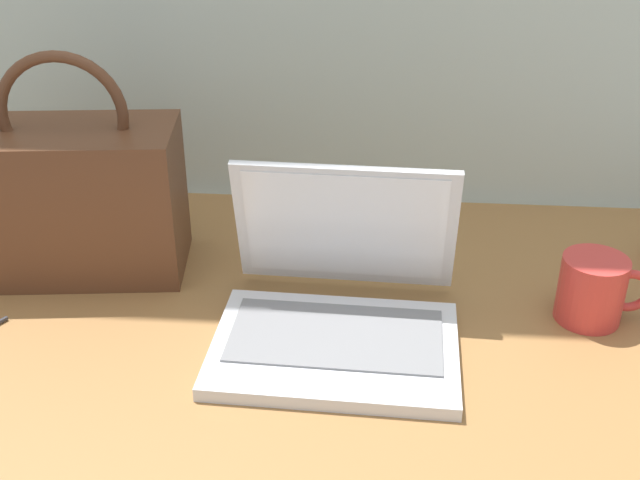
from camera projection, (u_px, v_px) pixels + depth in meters
desk at (302, 325)px, 1.08m from camera, size 1.60×0.76×0.03m
laptop at (338, 304)px, 1.02m from camera, size 0.32×0.29×0.21m
coffee_mug at (594, 289)px, 1.05m from camera, size 0.13×0.09×0.09m
handbag at (76, 197)px, 1.14m from camera, size 0.32×0.19×0.33m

